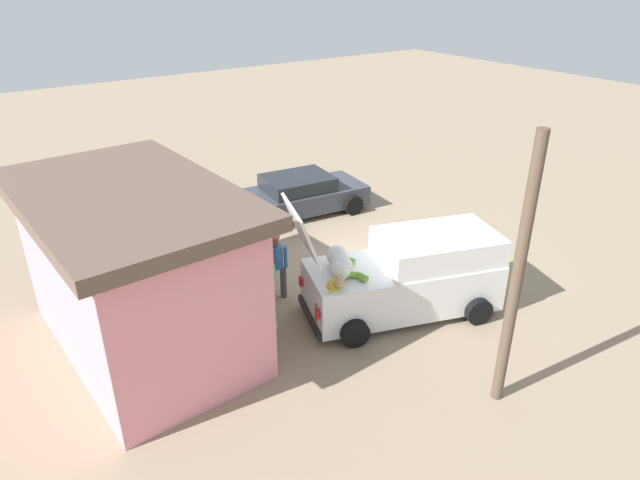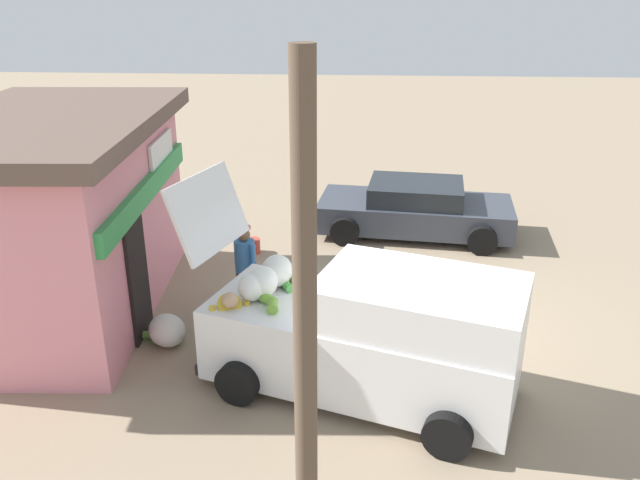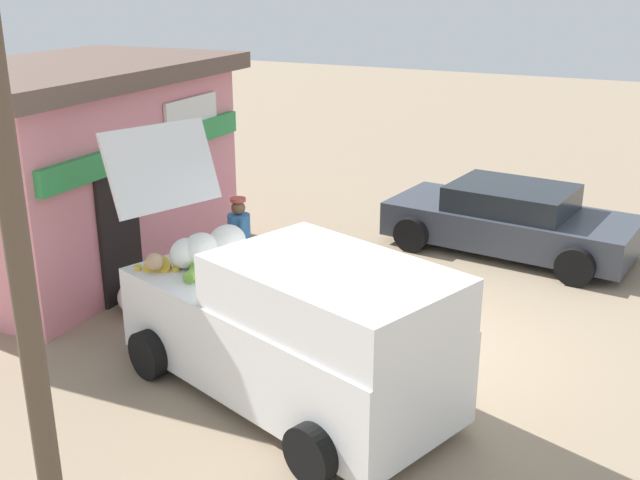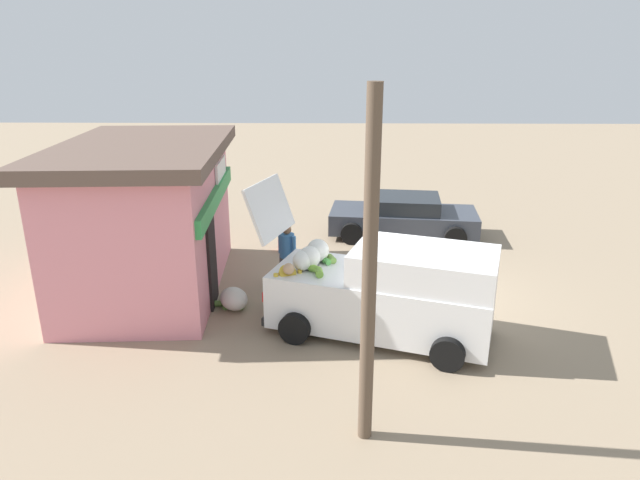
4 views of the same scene
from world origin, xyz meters
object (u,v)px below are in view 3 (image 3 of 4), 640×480
at_px(parked_sedan, 510,220).
at_px(unloaded_banana_pile, 137,297).
at_px(delivery_van, 291,325).
at_px(vendor_standing, 240,242).
at_px(customer_bending, 163,290).
at_px(storefront_bar, 77,166).
at_px(paint_bucket, 303,236).

relative_size(parked_sedan, unloaded_banana_pile, 4.73).
relative_size(delivery_van, vendor_standing, 3.09).
bearing_deg(customer_bending, storefront_bar, 58.65).
distance_m(vendor_standing, customer_bending, 1.98).
relative_size(delivery_van, unloaded_banana_pile, 5.22).
bearing_deg(parked_sedan, delivery_van, 170.16).
xyz_separation_m(vendor_standing, customer_bending, (-1.98, -0.10, -0.02)).
xyz_separation_m(storefront_bar, paint_bucket, (2.60, -2.82, -1.58)).
xyz_separation_m(delivery_van, vendor_standing, (2.20, 2.10, -0.01)).
bearing_deg(vendor_standing, paint_bucket, 6.73).
relative_size(storefront_bar, vendor_standing, 3.72).
xyz_separation_m(storefront_bar, vendor_standing, (0.01, -3.13, -0.83)).
distance_m(delivery_van, paint_bucket, 5.42).
height_order(storefront_bar, customer_bending, storefront_bar).
relative_size(customer_bending, paint_bucket, 4.78).
xyz_separation_m(vendor_standing, paint_bucket, (2.59, 0.31, -0.75)).
height_order(storefront_bar, delivery_van, storefront_bar).
distance_m(customer_bending, paint_bucket, 4.65).
xyz_separation_m(storefront_bar, parked_sedan, (3.95, -6.29, -1.15)).
bearing_deg(paint_bucket, vendor_standing, -173.27).
distance_m(storefront_bar, vendor_standing, 3.24).
bearing_deg(unloaded_banana_pile, vendor_standing, -43.82).
xyz_separation_m(storefront_bar, delivery_van, (-2.20, -5.23, -0.82)).
height_order(delivery_van, vendor_standing, delivery_van).
xyz_separation_m(vendor_standing, unloaded_banana_pile, (-1.14, 1.09, -0.68)).
bearing_deg(delivery_van, unloaded_banana_pile, 71.48).
bearing_deg(delivery_van, storefront_bar, 67.21).
relative_size(customer_bending, unloaded_banana_pile, 1.57).
distance_m(vendor_standing, paint_bucket, 2.72).
bearing_deg(delivery_van, customer_bending, 83.52).
distance_m(parked_sedan, unloaded_banana_pile, 6.63).
bearing_deg(paint_bucket, storefront_bar, 132.65).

